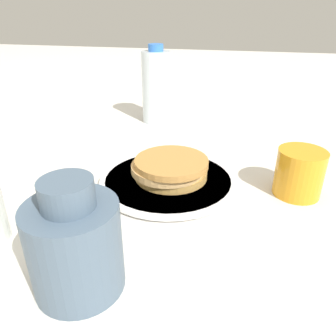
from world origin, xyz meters
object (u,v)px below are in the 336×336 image
Objects in this scene: water_bottle_mid at (156,87)px; pancake_stack at (170,168)px; cream_jug at (75,244)px; juice_glass at (300,174)px; plate at (168,180)px.

pancake_stack is at bearing -71.45° from water_bottle_mid.
cream_jug is (-0.05, -0.27, 0.03)m from pancake_stack.
juice_glass is 0.49m from water_bottle_mid.
plate is at bearing -72.04° from water_bottle_mid.
plate is 0.23m from juice_glass.
cream_jug reaches higher than juice_glass.
pancake_stack is 0.27m from cream_jug.
pancake_stack is 0.23m from juice_glass.
plate is 3.07× the size of juice_glass.
plate is at bearing -141.45° from pancake_stack.
cream_jug is 0.62m from water_bottle_mid.
water_bottle_mid reaches higher than plate.
cream_jug is at bearing -83.68° from water_bottle_mid.
plate is 0.38m from water_bottle_mid.
juice_glass is 0.58× the size of cream_jug.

